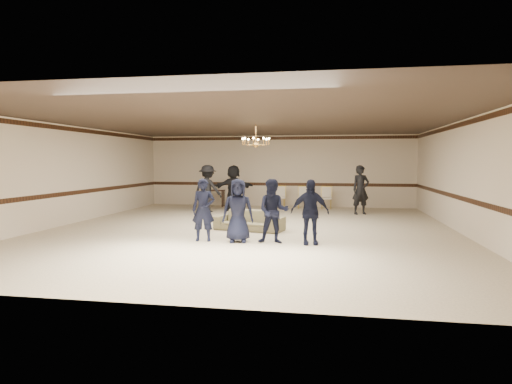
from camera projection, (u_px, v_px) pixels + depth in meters
room at (250, 176)px, 13.01m from camera, size 12.01×14.01×3.21m
chair_rail at (279, 184)px, 19.91m from camera, size 12.00×0.02×0.14m
crown_molding at (279, 138)px, 19.77m from camera, size 12.00×0.02×0.14m
chandelier at (256, 135)px, 13.90m from camera, size 0.94×0.94×0.89m
boy_a at (203, 210)px, 11.20m from camera, size 0.64×0.47×1.60m
boy_b at (238, 211)px, 11.04m from camera, size 0.86×0.64×1.60m
boy_c at (273, 211)px, 10.89m from camera, size 0.81×0.64×1.60m
boy_d at (310, 212)px, 10.73m from camera, size 0.99×0.55×1.60m
settee at (249, 220)px, 12.97m from camera, size 2.15×1.23×0.59m
adult_left at (208, 189)px, 17.58m from camera, size 1.37×1.03×1.89m
adult_mid at (233, 188)px, 18.11m from camera, size 1.82×1.27×1.89m
adult_right at (361, 190)px, 16.84m from camera, size 0.81×0.68×1.89m
banquet_chair_left at (280, 197)px, 19.12m from camera, size 0.48×0.48×0.94m
banquet_chair_mid at (303, 198)px, 18.94m from camera, size 0.46×0.46×0.94m
banquet_chair_right at (326, 198)px, 18.77m from camera, size 0.47×0.47×0.94m
console_table at (215, 198)px, 19.84m from camera, size 0.91×0.42×0.75m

